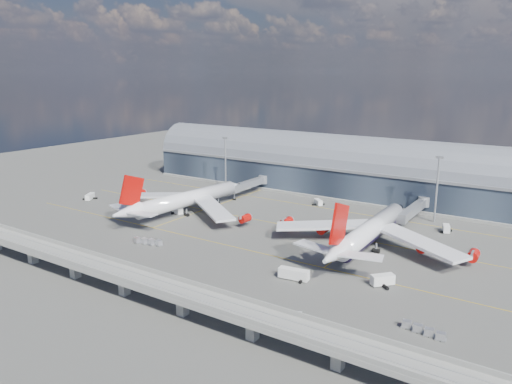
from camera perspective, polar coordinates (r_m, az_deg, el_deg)
The scene contains 19 objects.
ground at distance 174.63m, azimuth -1.20°, elevation -5.21°, with size 500.00×500.00×0.00m, color #474744.
taxi_lines at distance 192.31m, azimuth 2.57°, elevation -3.44°, with size 200.00×80.12×0.01m.
terminal at distance 237.88m, azimuth 9.57°, elevation 2.51°, with size 200.00×30.00×28.00m.
guideway at distance 134.29m, azimuth -14.90°, elevation -9.21°, with size 220.00×8.50×7.20m.
floodlight_mast_left at distance 242.98m, azimuth -3.51°, elevation 3.46°, with size 3.00×0.70×25.70m.
floodlight_mast_right at distance 200.36m, azimuth 19.97°, elevation 0.47°, with size 3.00×0.70×25.70m.
airliner_left at distance 203.42m, azimuth -8.24°, elevation -0.88°, with size 64.89×68.22×20.78m.
airliner_right at distance 166.36m, azimuth 12.82°, elevation -4.46°, with size 66.34×69.32×22.03m.
jet_bridge_left at distance 233.96m, azimuth -0.62°, elevation 0.98°, with size 4.40×28.00×7.25m.
jet_bridge_right at distance 200.34m, azimuth 17.66°, elevation -1.84°, with size 4.40×32.00×7.25m.
service_truck_0 at distance 237.14m, azimuth -18.45°, elevation -0.50°, with size 5.14×6.66×2.69m.
service_truck_1 at distance 204.57m, azimuth -8.95°, elevation -2.13°, with size 5.35×3.62×2.84m.
service_truck_2 at distance 140.54m, azimuth 4.34°, elevation -9.34°, with size 8.84×3.54×3.12m.
service_truck_3 at distance 140.85m, azimuth 14.27°, elevation -9.71°, with size 6.00×6.37×3.06m.
service_truck_4 at distance 192.03m, azimuth 20.91°, elevation -3.94°, with size 3.65×5.26×2.79m.
service_truck_5 at distance 217.04m, azimuth 7.13°, elevation -1.19°, with size 5.24×4.99×2.53m.
cargo_train_0 at distance 171.46m, azimuth -12.26°, elevation -5.56°, with size 11.09×4.14×1.83m.
cargo_train_1 at distance 117.43m, azimuth 6.22°, elevation -14.71°, with size 10.68×5.82×1.47m.
cargo_train_2 at distance 119.71m, azimuth 18.59°, elevation -14.74°, with size 10.36×3.12×1.71m.
Camera 1 is at (94.48, -135.65, 56.31)m, focal length 35.00 mm.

